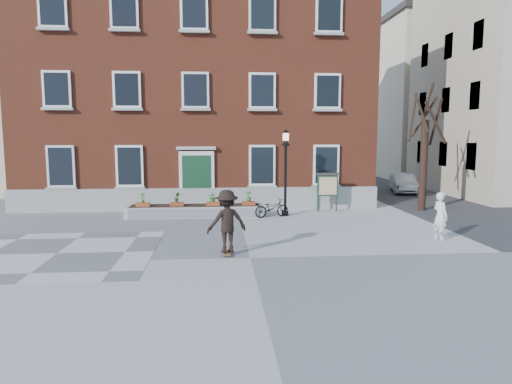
{
  "coord_description": "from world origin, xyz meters",
  "views": [
    {
      "loc": [
        -0.92,
        -13.38,
        3.71
      ],
      "look_at": [
        0.5,
        4.0,
        1.5
      ],
      "focal_mm": 32.0,
      "sensor_mm": 36.0,
      "label": 1
    }
  ],
  "objects": [
    {
      "name": "checker_patch",
      "position": [
        -6.0,
        1.0,
        0.01
      ],
      "size": [
        6.0,
        6.0,
        0.01
      ],
      "primitive_type": "cube",
      "color": "slate",
      "rests_on": "ground"
    },
    {
      "name": "bystander",
      "position": [
        6.87,
        1.9,
        0.85
      ],
      "size": [
        0.56,
        0.7,
        1.69
      ],
      "primitive_type": "imported",
      "rotation": [
        0.0,
        0.0,
        1.84
      ],
      "color": "silver",
      "rests_on": "ground"
    },
    {
      "name": "bicycle",
      "position": [
        1.43,
        6.74,
        0.42
      ],
      "size": [
        1.71,
        1.02,
        0.85
      ],
      "primitive_type": "imported",
      "rotation": [
        0.0,
        0.0,
        1.88
      ],
      "color": "black",
      "rests_on": "ground"
    },
    {
      "name": "parked_car",
      "position": [
        10.85,
        14.76,
        0.63
      ],
      "size": [
        2.2,
        4.01,
        1.25
      ],
      "primitive_type": "imported",
      "rotation": [
        0.0,
        0.0,
        -0.24
      ],
      "color": "silver",
      "rests_on": "ground"
    },
    {
      "name": "lamp_post",
      "position": [
        2.1,
        7.14,
        2.54
      ],
      "size": [
        0.4,
        0.4,
        3.93
      ],
      "color": "black",
      "rests_on": "ground"
    },
    {
      "name": "bare_tree",
      "position": [
        9.01,
        8.01,
        2.79
      ],
      "size": [
        1.83,
        1.83,
        6.16
      ],
      "color": "#301D15",
      "rests_on": "ground"
    },
    {
      "name": "brick_building",
      "position": [
        -2.0,
        13.98,
        6.3
      ],
      "size": [
        18.4,
        10.85,
        12.6
      ],
      "color": "brown",
      "rests_on": "ground"
    },
    {
      "name": "side_street",
      "position": [
        17.99,
        19.78,
        7.02
      ],
      "size": [
        15.2,
        36.0,
        14.5
      ],
      "color": "#39393B",
      "rests_on": "ground"
    },
    {
      "name": "skateboarder",
      "position": [
        -0.69,
        0.46,
        1.05
      ],
      "size": [
        1.41,
        1.06,
        2.02
      ],
      "color": "brown",
      "rests_on": "ground"
    },
    {
      "name": "ground",
      "position": [
        0.0,
        0.0,
        0.0
      ],
      "size": [
        100.0,
        100.0,
        0.0
      ],
      "primitive_type": "plane",
      "color": "#9D9DA0",
      "rests_on": "ground"
    },
    {
      "name": "planter_assembly",
      "position": [
        -1.99,
        7.18,
        0.31
      ],
      "size": [
        6.2,
        1.12,
        1.15
      ],
      "color": "#B5B5B1",
      "rests_on": "ground"
    },
    {
      "name": "notice_board",
      "position": [
        4.3,
        8.05,
        1.26
      ],
      "size": [
        1.1,
        0.16,
        1.87
      ],
      "color": "#193321",
      "rests_on": "ground"
    }
  ]
}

